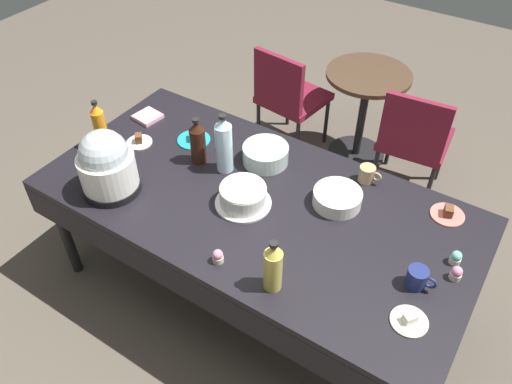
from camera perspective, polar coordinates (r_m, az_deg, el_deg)
name	(u,v)px	position (r m, az deg, el deg)	size (l,w,h in m)	color
ground	(256,289)	(3.12, 0.00, -10.87)	(9.00, 9.00, 0.00)	brown
potluck_table	(256,208)	(2.59, 0.00, -1.81)	(2.20, 1.10, 0.75)	black
frosted_layer_cake	(243,196)	(2.49, -1.46, -0.47)	(0.28, 0.28, 0.11)	silver
slow_cooker	(107,165)	(2.61, -16.39, 2.94)	(0.29, 0.29, 0.35)	black
glass_salad_bowl	(266,154)	(2.75, 1.08, 4.24)	(0.25, 0.25, 0.10)	#B2C6BC
ceramic_snack_bowl	(337,198)	(2.53, 9.09, -0.67)	(0.24, 0.24, 0.08)	silver
dessert_plate_white	(139,141)	(2.97, -12.96, 5.60)	(0.15, 0.15, 0.06)	white
dessert_plate_coral	(448,213)	(2.63, 20.68, -2.27)	(0.16, 0.16, 0.05)	#E07266
dessert_plate_teal	(194,139)	(2.94, -6.99, 5.94)	(0.19, 0.19, 0.05)	teal
dessert_plate_cream	(409,320)	(2.17, 16.81, -13.59)	(0.15, 0.15, 0.05)	beige
cupcake_cocoa	(456,273)	(2.36, 21.53, -8.46)	(0.05, 0.05, 0.07)	beige
cupcake_lemon	(218,256)	(2.26, -4.29, -7.20)	(0.05, 0.05, 0.07)	beige
cupcake_berry	(456,258)	(2.42, 21.48, -6.86)	(0.05, 0.05, 0.07)	beige
soda_bottle_water	(224,145)	(2.63, -3.61, 5.30)	(0.09, 0.09, 0.34)	silver
soda_bottle_orange_juice	(100,127)	(2.92, -17.06, 6.99)	(0.07, 0.07, 0.30)	orange
soda_bottle_cola	(198,142)	(2.72, -6.54, 5.59)	(0.08, 0.08, 0.27)	#33190F
soda_bottle_ginger_ale	(273,267)	(2.10, 1.91, -8.37)	(0.08, 0.08, 0.27)	gold
coffee_mug_navy	(417,278)	(2.26, 17.63, -9.16)	(0.13, 0.09, 0.10)	navy
coffee_mug_tan	(367,174)	(2.69, 12.37, 1.98)	(0.12, 0.08, 0.09)	tan
paper_napkin_stack	(148,117)	(3.17, -12.04, 8.26)	(0.14, 0.14, 0.02)	pink
maroon_chair_left	(288,94)	(3.83, 3.63, 10.85)	(0.49, 0.49, 0.85)	maroon
maroon_chair_right	(414,137)	(3.54, 17.30, 5.89)	(0.48, 0.48, 0.85)	maroon
round_cafe_table	(365,100)	(3.82, 12.07, 10.02)	(0.60, 0.60, 0.72)	#473323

